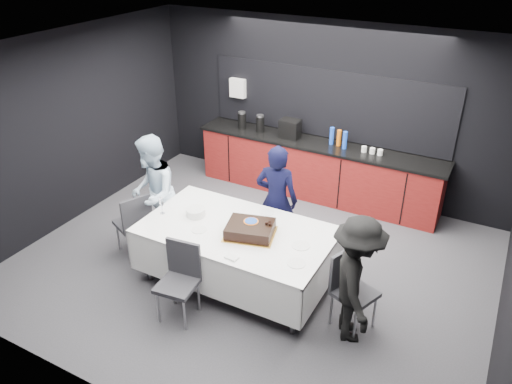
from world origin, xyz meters
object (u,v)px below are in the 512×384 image
Objects in this scene: chair_left at (135,220)px; plate_stack at (196,212)px; person_center at (277,200)px; person_left at (153,193)px; chair_near at (180,275)px; chair_right at (350,284)px; champagne_flute at (161,202)px; person_right at (356,280)px; party_table at (237,239)px; cake_assembly at (250,229)px.

plate_stack is at bearing 10.57° from chair_left.
chair_left is 1.92m from person_center.
person_left is (-0.81, 0.16, -0.02)m from plate_stack.
person_left is at bearing 139.07° from chair_near.
person_center reaches higher than chair_right.
plate_stack is 0.95m from chair_left.
person_right is (2.60, -0.09, -0.19)m from champagne_flute.
person_right is (0.11, -0.17, 0.21)m from chair_right.
chair_right is at bearing 53.30° from person_left.
person_left reaches higher than person_center.
chair_near is 0.59× the size of person_center.
person_center is at bearing 82.27° from party_table.
champagne_flute reaches higher than plate_stack.
person_center is (-1.35, 0.91, 0.25)m from chair_right.
party_table is 10.36× the size of champagne_flute.
chair_right reaches higher than plate_stack.
chair_left is 1.00× the size of chair_right.
champagne_flute is 2.61m from person_right.
champagne_flute is at bearing -159.27° from plate_stack.
chair_near is (1.23, -0.67, 0.00)m from chair_left.
champagne_flute reaches higher than chair_near.
person_right is at bearing -8.05° from cake_assembly.
person_right is at bearing 50.22° from person_left.
party_table is at bearing 7.00° from champagne_flute.
chair_right is 2.91m from person_left.
chair_left and chair_near have the same top height.
champagne_flute is (-1.22, -0.10, 0.09)m from cake_assembly.
champagne_flute reaches higher than party_table.
champagne_flute is (-0.41, -0.15, 0.11)m from plate_stack.
person_left is at bearing 56.36° from person_right.
party_table is 1.42× the size of person_left.
cake_assembly is 0.74× the size of chair_left.
plate_stack is 0.95m from chair_near.
party_table is 0.29m from cake_assembly.
plate_stack is 1.08× the size of champagne_flute.
champagne_flute is at bearing -178.22° from chair_right.
champagne_flute reaches higher than chair_left.
champagne_flute is at bearing -173.00° from party_table.
person_left reaches higher than chair_right.
cake_assembly is 0.89m from person_center.
person_right is (2.19, -0.25, -0.08)m from plate_stack.
chair_right is at bearing -1.00° from cake_assembly.
cake_assembly reaches higher than party_table.
cake_assembly is 1.30m from chair_right.
chair_right is at bearing 1.78° from champagne_flute.
person_center is (0.73, 0.83, -0.05)m from plate_stack.
chair_left is (-0.89, -0.17, -0.30)m from plate_stack.
chair_left is 1.00× the size of chair_near.
person_right reaches higher than plate_stack.
person_left reaches higher than cake_assembly.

